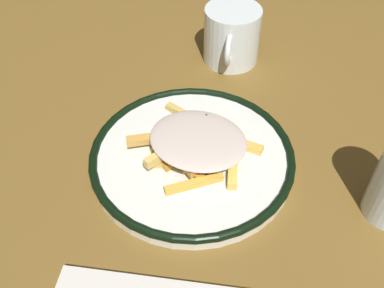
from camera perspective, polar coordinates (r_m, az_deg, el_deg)
name	(u,v)px	position (r m, az deg, el deg)	size (l,w,h in m)	color
ground_plane	(192,163)	(0.61, 0.00, -2.39)	(2.60, 2.60, 0.00)	brown
plate	(192,157)	(0.60, 0.00, -1.65)	(0.27, 0.27, 0.02)	white
fries_heap	(196,146)	(0.58, 0.55, -0.20)	(0.17, 0.18, 0.04)	gold
coffee_mug	(232,36)	(0.77, 5.06, 13.57)	(0.12, 0.09, 0.09)	white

